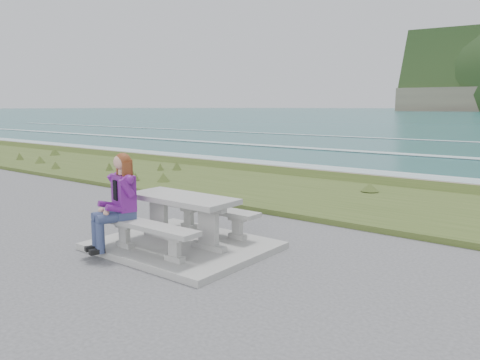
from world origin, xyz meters
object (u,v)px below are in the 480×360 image
object	(u,v)px
bench_landward	(148,230)
bench_seaward	(212,213)
seated_woman	(114,214)
picnic_table	(182,206)

from	to	relation	value
bench_landward	bench_seaward	xyz separation A→B (m)	(0.00, 1.40, 0.00)
bench_seaward	seated_woman	bearing A→B (deg)	-111.07
bench_seaward	seated_woman	size ratio (longest dim) A/B	1.25
bench_landward	bench_seaward	size ratio (longest dim) A/B	1.00
picnic_table	bench_seaward	world-z (taller)	picnic_table
bench_landward	seated_woman	size ratio (longest dim) A/B	1.25
bench_landward	seated_woman	distance (m)	0.63
picnic_table	bench_seaward	size ratio (longest dim) A/B	1.00
picnic_table	seated_woman	xyz separation A→B (m)	(-0.59, -0.83, -0.05)
picnic_table	seated_woman	size ratio (longest dim) A/B	1.25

